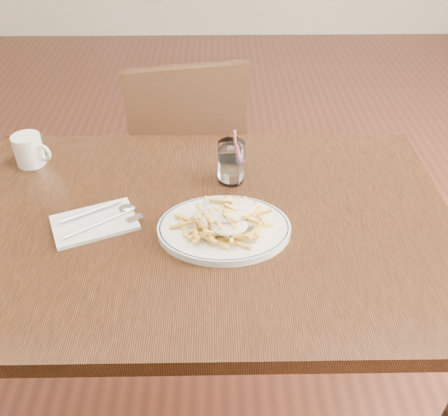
{
  "coord_description": "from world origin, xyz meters",
  "views": [
    {
      "loc": [
        0.03,
        -0.92,
        1.5
      ],
      "look_at": [
        0.05,
        -0.05,
        0.82
      ],
      "focal_mm": 40.0,
      "sensor_mm": 36.0,
      "label": 1
    }
  ],
  "objects_px": {
    "coffee_mug": "(29,150)",
    "loaded_fries": "(224,215)",
    "table": "(204,243)",
    "fries_plate": "(224,228)",
    "chair_far": "(186,153)",
    "water_glass": "(231,164)"
  },
  "relations": [
    {
      "from": "chair_far",
      "to": "loaded_fries",
      "type": "relative_size",
      "value": 4.25
    },
    {
      "from": "water_glass",
      "to": "coffee_mug",
      "type": "distance_m",
      "value": 0.55
    },
    {
      "from": "fries_plate",
      "to": "loaded_fries",
      "type": "xyz_separation_m",
      "value": [
        0.0,
        -0.0,
        0.04
      ]
    },
    {
      "from": "chair_far",
      "to": "loaded_fries",
      "type": "xyz_separation_m",
      "value": [
        0.13,
        -0.75,
        0.3
      ]
    },
    {
      "from": "chair_far",
      "to": "fries_plate",
      "type": "relative_size",
      "value": 2.55
    },
    {
      "from": "water_glass",
      "to": "coffee_mug",
      "type": "bearing_deg",
      "value": 170.75
    },
    {
      "from": "loaded_fries",
      "to": "coffee_mug",
      "type": "height_order",
      "value": "coffee_mug"
    },
    {
      "from": "fries_plate",
      "to": "coffee_mug",
      "type": "xyz_separation_m",
      "value": [
        -0.52,
        0.3,
        0.03
      ]
    },
    {
      "from": "table",
      "to": "fries_plate",
      "type": "distance_m",
      "value": 0.11
    },
    {
      "from": "water_glass",
      "to": "coffee_mug",
      "type": "relative_size",
      "value": 1.43
    },
    {
      "from": "chair_far",
      "to": "coffee_mug",
      "type": "xyz_separation_m",
      "value": [
        -0.39,
        -0.45,
        0.29
      ]
    },
    {
      "from": "chair_far",
      "to": "coffee_mug",
      "type": "height_order",
      "value": "chair_far"
    },
    {
      "from": "loaded_fries",
      "to": "water_glass",
      "type": "distance_m",
      "value": 0.21
    },
    {
      "from": "table",
      "to": "chair_far",
      "type": "relative_size",
      "value": 1.36
    },
    {
      "from": "fries_plate",
      "to": "coffee_mug",
      "type": "relative_size",
      "value": 3.25
    },
    {
      "from": "coffee_mug",
      "to": "loaded_fries",
      "type": "bearing_deg",
      "value": -29.77
    },
    {
      "from": "loaded_fries",
      "to": "coffee_mug",
      "type": "xyz_separation_m",
      "value": [
        -0.52,
        0.3,
        -0.01
      ]
    },
    {
      "from": "chair_far",
      "to": "coffee_mug",
      "type": "distance_m",
      "value": 0.67
    },
    {
      "from": "table",
      "to": "loaded_fries",
      "type": "relative_size",
      "value": 5.79
    },
    {
      "from": "table",
      "to": "fries_plate",
      "type": "relative_size",
      "value": 3.48
    },
    {
      "from": "water_glass",
      "to": "fries_plate",
      "type": "bearing_deg",
      "value": -95.93
    },
    {
      "from": "water_glass",
      "to": "coffee_mug",
      "type": "height_order",
      "value": "water_glass"
    }
  ]
}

